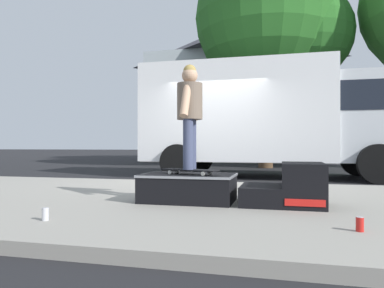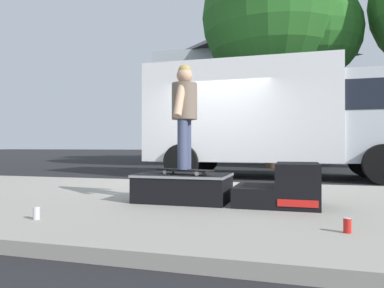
{
  "view_description": "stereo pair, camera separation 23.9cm",
  "coord_description": "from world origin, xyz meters",
  "views": [
    {
      "loc": [
        1.58,
        -7.88,
        0.86
      ],
      "look_at": [
        -0.03,
        -1.39,
        0.89
      ],
      "focal_mm": 33.88,
      "sensor_mm": 36.0,
      "label": 1
    },
    {
      "loc": [
        1.81,
        -7.82,
        0.86
      ],
      "look_at": [
        -0.03,
        -1.39,
        0.89
      ],
      "focal_mm": 33.88,
      "sensor_mm": 36.0,
      "label": 2
    }
  ],
  "objects": [
    {
      "name": "skater_kid",
      "position": [
        0.41,
        -3.29,
        1.36
      ],
      "size": [
        0.33,
        0.71,
        1.37
      ],
      "color": "#3F4766",
      "rests_on": "skateboard"
    },
    {
      "name": "skate_box",
      "position": [
        0.38,
        -3.23,
        0.31
      ],
      "size": [
        1.22,
        0.78,
        0.36
      ],
      "color": "black",
      "rests_on": "sidewalk_slab"
    },
    {
      "name": "soda_can_b",
      "position": [
        -0.68,
        -4.77,
        0.18
      ],
      "size": [
        0.07,
        0.07,
        0.13
      ],
      "color": "silver",
      "rests_on": "sidewalk_slab"
    },
    {
      "name": "box_truck",
      "position": [
        1.36,
        2.2,
        1.7
      ],
      "size": [
        6.91,
        2.63,
        3.05
      ],
      "color": "white",
      "rests_on": "ground"
    },
    {
      "name": "ground_plane",
      "position": [
        0.0,
        0.0,
        0.0
      ],
      "size": [
        140.0,
        140.0,
        0.0
      ],
      "primitive_type": "plane",
      "color": "black"
    },
    {
      "name": "soda_can",
      "position": [
        2.23,
        -4.51,
        0.18
      ],
      "size": [
        0.07,
        0.07,
        0.13
      ],
      "color": "red",
      "rests_on": "sidewalk_slab"
    },
    {
      "name": "sidewalk_slab",
      "position": [
        0.0,
        -3.0,
        0.06
      ],
      "size": [
        50.0,
        5.0,
        0.12
      ],
      "primitive_type": "cube",
      "color": "gray",
      "rests_on": "ground"
    },
    {
      "name": "street_tree_neighbour",
      "position": [
        1.29,
        6.52,
        5.65
      ],
      "size": [
        6.02,
        5.47,
        8.56
      ],
      "color": "brown",
      "rests_on": "ground"
    },
    {
      "name": "kicker_ramp",
      "position": [
        1.68,
        -3.23,
        0.34
      ],
      "size": [
        1.01,
        0.78,
        0.53
      ],
      "color": "black",
      "rests_on": "sidewalk_slab"
    },
    {
      "name": "skateboard",
      "position": [
        0.41,
        -3.29,
        0.54
      ],
      "size": [
        0.8,
        0.42,
        0.07
      ],
      "color": "black",
      "rests_on": "skate_box"
    },
    {
      "name": "house_behind",
      "position": [
        -1.25,
        14.26,
        4.24
      ],
      "size": [
        9.54,
        8.23,
        8.4
      ],
      "color": "silver",
      "rests_on": "ground"
    }
  ]
}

